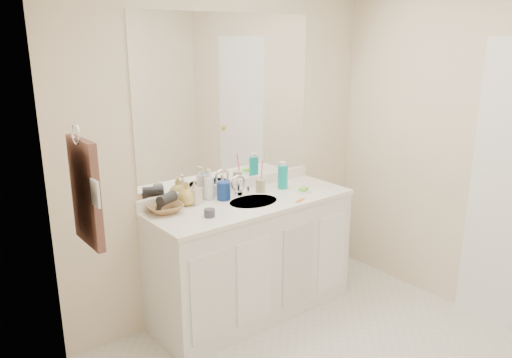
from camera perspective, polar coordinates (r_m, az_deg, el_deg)
The scene contains 25 objects.
wall_back at distance 3.67m, azimuth -3.16°, elevation 3.36°, with size 2.60×0.02×2.40m, color beige.
wall_left at distance 1.97m, azimuth -12.31°, elevation -8.56°, with size 0.02×2.60×2.40m, color beige.
wall_right at distance 3.82m, azimuth 25.21°, elevation 2.34°, with size 0.02×2.60×2.40m, color beige.
vanity_cabinet at distance 3.71m, azimuth -0.49°, elevation -9.14°, with size 1.50×0.55×0.85m, color white.
countertop at distance 3.55m, azimuth -0.50°, elevation -2.70°, with size 1.52×0.57×0.03m, color white.
backsplash at distance 3.73m, azimuth -2.96°, elevation -0.88°, with size 1.52×0.03×0.08m, color white.
sink_basin at distance 3.53m, azimuth -0.30°, elevation -2.73°, with size 0.37×0.37×0.02m, color beige.
faucet at distance 3.64m, azimuth -2.05°, elevation -1.02°, with size 0.02×0.02×0.11m, color silver.
mirror at distance 3.60m, azimuth -3.19°, elevation 8.94°, with size 1.48×0.01×1.20m, color white.
blue_mug at distance 3.55m, azimuth -3.72°, elevation -1.34°, with size 0.10×0.10×0.13m, color navy.
tan_cup at distance 3.72m, azimuth 0.52°, elevation -0.76°, with size 0.07×0.07×0.10m, color tan.
toothbrush at distance 3.69m, azimuth 0.64°, elevation 0.77°, with size 0.01×0.01×0.18m, color #FE426C.
mouthwash_bottle at distance 3.80m, azimuth 3.08°, elevation 0.24°, with size 0.08×0.08×0.18m, color #0C9A92.
soap_dish at distance 3.74m, azimuth 5.46°, elevation -1.42°, with size 0.10×0.08×0.01m, color white.
green_soap at distance 3.73m, azimuth 5.46°, elevation -1.16°, with size 0.06×0.05×0.02m, color #79DE36.
orange_comb at distance 3.55m, azimuth 5.08°, elevation -2.44°, with size 0.11×0.02×0.00m, color #F95C1A.
dark_jar at distance 3.24m, azimuth -5.34°, elevation -3.88°, with size 0.07×0.07×0.05m, color #3B3B43.
soap_bottle_white at distance 3.55m, azimuth -5.41°, elevation -0.61°, with size 0.08×0.09×0.22m, color white.
soap_bottle_cream at distance 3.47m, azimuth -7.05°, elevation -1.49°, with size 0.08×0.08×0.17m, color beige.
soap_bottle_yellow at distance 3.46m, azimuth -7.90°, elevation -1.65°, with size 0.13×0.13×0.16m, color gold.
wicker_basket at distance 3.35m, azimuth -10.40°, elevation -3.29°, with size 0.24×0.24×0.06m, color olive.
hair_dryer at distance 3.34m, azimuth -10.15°, elevation -2.23°, with size 0.07×0.07×0.15m, color black.
towel_ring at distance 2.57m, azimuth -19.93°, elevation 4.86°, with size 0.11×0.11×0.01m, color silver.
hand_towel at distance 2.64m, azimuth -18.90°, elevation -1.46°, with size 0.04×0.32×0.55m, color #452B25.
switch_plate at distance 2.44m, azimuth -17.88°, elevation -1.56°, with size 0.01×0.09×0.13m, color silver.
Camera 1 is at (-2.06, -1.63, 2.01)m, focal length 35.00 mm.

